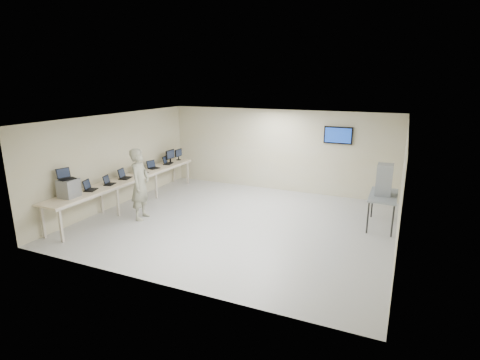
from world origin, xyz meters
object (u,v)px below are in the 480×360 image
at_px(side_table, 383,197).
at_px(workbench, 130,179).
at_px(soldier, 140,184).
at_px(equipment_box, 69,188).

bearing_deg(side_table, workbench, -169.88).
bearing_deg(workbench, side_table, 10.12).
relative_size(soldier, side_table, 1.36).
height_order(equipment_box, soldier, soldier).
distance_m(workbench, side_table, 7.30).
bearing_deg(workbench, equipment_box, -91.64).
relative_size(workbench, equipment_box, 13.06).
bearing_deg(soldier, equipment_box, 129.83).
distance_m(equipment_box, soldier, 1.79).
bearing_deg(side_table, soldier, -161.51).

